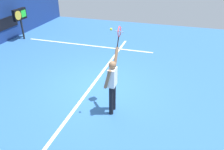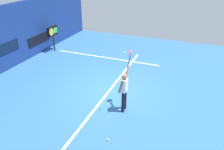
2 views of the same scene
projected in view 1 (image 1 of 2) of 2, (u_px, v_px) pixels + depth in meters
name	position (u px, v px, depth m)	size (l,w,h in m)	color
ground_plane	(98.00, 86.00, 8.13)	(18.00, 18.00, 0.00)	#2D609E
sponsor_banner_starboard	(3.00, 24.00, 11.88)	(2.20, 0.03, 0.60)	black
court_baseline	(93.00, 85.00, 8.18)	(10.00, 0.10, 0.01)	white
court_sideline	(87.00, 45.00, 11.80)	(0.10, 7.00, 0.01)	white
tennis_player	(112.00, 83.00, 6.35)	(0.75, 0.31, 1.95)	black
tennis_racket	(119.00, 33.00, 6.28)	(0.43, 0.27, 0.61)	black
tennis_ball	(111.00, 29.00, 5.53)	(0.07, 0.07, 0.07)	#CCE033
scoreboard_clock	(20.00, 16.00, 12.10)	(0.96, 0.20, 1.70)	black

